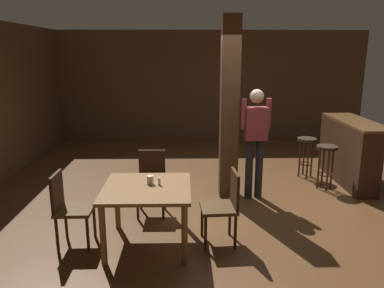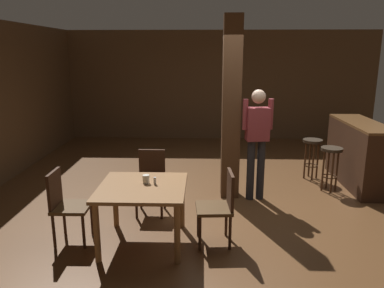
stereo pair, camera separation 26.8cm
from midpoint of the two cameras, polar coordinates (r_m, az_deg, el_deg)
name	(u,v)px [view 2 (the right image)]	position (r m, az deg, el deg)	size (l,w,h in m)	color
ground_plane	(232,203)	(5.86, 7.39, -8.93)	(10.80, 10.80, 0.00)	brown
wall_back	(221,86)	(9.93, 5.18, 8.86)	(8.00, 0.10, 2.80)	brown
pillar	(231,109)	(5.81, 7.32, 5.25)	(0.28, 0.28, 2.80)	#4C301C
dining_table	(143,195)	(4.47, -5.84, -7.70)	(1.02, 1.02, 0.73)	brown
chair_north	(151,178)	(5.37, -4.82, -5.23)	(0.43, 0.43, 0.89)	#4C3319
chair_west	(65,203)	(4.72, -17.20, -8.56)	(0.43, 0.43, 0.89)	#4C3319
chair_east	(220,204)	(4.51, 6.06, -9.07)	(0.45, 0.45, 0.89)	#4C3319
napkin_cup	(146,179)	(4.49, -5.32, -5.37)	(0.08, 0.08, 0.10)	silver
salt_shaker	(155,181)	(4.45, -3.96, -5.63)	(0.03, 0.03, 0.09)	silver
standing_person	(257,137)	(5.79, 11.19, 1.06)	(0.47, 0.24, 1.72)	maroon
bar_counter	(354,153)	(7.09, 24.51, -1.27)	(0.56, 1.76, 1.10)	brown
bar_stool_near	(331,159)	(6.59, 21.53, -2.09)	(0.35, 0.35, 0.74)	#2D2319
bar_stool_mid	(312,149)	(7.12, 18.87, -0.79)	(0.35, 0.35, 0.73)	#2D2319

